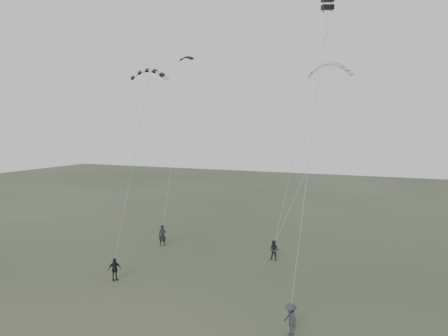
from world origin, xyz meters
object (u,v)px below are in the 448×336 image
at_px(kite_dark_small, 186,57).
at_px(kite_box, 328,3).
at_px(flyer_right, 274,250).
at_px(flyer_far, 290,319).
at_px(flyer_left, 162,235).
at_px(flyer_center, 114,269).
at_px(kite_striped, 149,70).
at_px(kite_pale_large, 330,64).

xyz_separation_m(kite_dark_small, kite_box, (15.01, -10.93, 0.52)).
bearing_deg(flyer_right, flyer_far, -69.01).
bearing_deg(kite_box, flyer_right, 100.51).
xyz_separation_m(flyer_left, flyer_center, (1.60, -8.67, -0.13)).
height_order(flyer_center, kite_striped, kite_striped).
bearing_deg(flyer_center, flyer_right, -11.43).
relative_size(flyer_center, kite_dark_small, 1.08).
height_order(flyer_right, kite_pale_large, kite_pale_large).
height_order(flyer_far, kite_striped, kite_striped).
bearing_deg(kite_box, flyer_far, -123.19).
relative_size(flyer_center, kite_box, 2.16).
bearing_deg(kite_striped, flyer_far, -57.95).
distance_m(flyer_right, kite_box, 18.12).
xyz_separation_m(flyer_far, kite_pale_large, (-1.58, 17.82, 14.72)).
bearing_deg(flyer_center, kite_dark_small, 40.86).
xyz_separation_m(flyer_left, flyer_far, (14.42, -11.52, -0.08)).
xyz_separation_m(flyer_right, kite_dark_small, (-10.24, 5.01, 15.93)).
xyz_separation_m(flyer_center, flyer_far, (12.83, -2.84, 0.05)).
bearing_deg(kite_pale_large, kite_box, -81.25).
bearing_deg(flyer_left, kite_dark_small, 65.87).
bearing_deg(kite_pale_large, flyer_center, -127.48).
distance_m(flyer_center, kite_box, 21.32).
bearing_deg(kite_dark_small, kite_pale_large, 12.85).
bearing_deg(flyer_far, flyer_right, 156.97).
height_order(flyer_right, kite_dark_small, kite_dark_small).
relative_size(flyer_left, kite_pale_large, 0.47).
height_order(flyer_left, kite_dark_small, kite_dark_small).
relative_size(kite_dark_small, kite_box, 2.00).
xyz_separation_m(flyer_center, kite_striped, (-0.91, 5.96, 13.84)).
height_order(flyer_center, flyer_far, flyer_far).
distance_m(flyer_far, kite_dark_small, 27.06).
distance_m(flyer_far, kite_pale_large, 23.16).
relative_size(kite_dark_small, kite_striped, 0.49).
distance_m(flyer_left, kite_pale_large, 20.47).
bearing_deg(kite_box, kite_pale_large, 70.96).
xyz_separation_m(flyer_far, kite_box, (0.46, 5.43, 16.42)).
height_order(kite_pale_large, kite_striped, kite_pale_large).
relative_size(flyer_right, kite_pale_large, 0.41).
distance_m(flyer_right, flyer_far, 12.14).
bearing_deg(kite_pale_large, flyer_right, -113.50).
xyz_separation_m(kite_pale_large, kite_box, (2.03, -12.39, 1.70)).
height_order(flyer_right, kite_striped, kite_striped).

